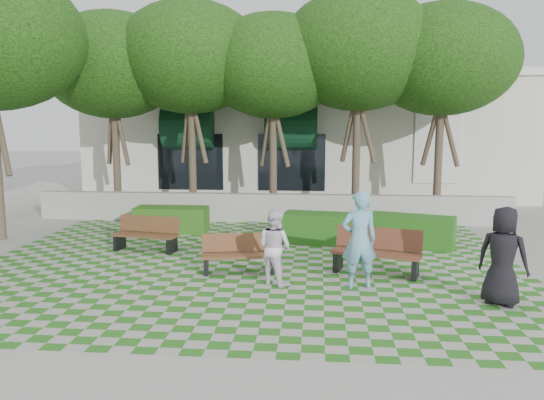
# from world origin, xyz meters

# --- Properties ---
(ground) EXTENTS (90.00, 90.00, 0.00)m
(ground) POSITION_xyz_m (0.00, 0.00, 0.00)
(ground) COLOR gray
(ground) RESTS_ON ground
(lawn) EXTENTS (12.00, 12.00, 0.00)m
(lawn) POSITION_xyz_m (0.00, 1.00, 0.01)
(lawn) COLOR #2B721E
(lawn) RESTS_ON ground
(sidewalk_south) EXTENTS (16.00, 2.00, 0.01)m
(sidewalk_south) POSITION_xyz_m (0.00, -4.70, 0.01)
(sidewalk_south) COLOR #9E9B93
(sidewalk_south) RESTS_ON ground
(retaining_wall) EXTENTS (15.00, 0.36, 0.90)m
(retaining_wall) POSITION_xyz_m (0.00, 6.20, 0.45)
(retaining_wall) COLOR #9E9B93
(retaining_wall) RESTS_ON ground
(bench_east) EXTENTS (1.91, 1.11, 0.95)m
(bench_east) POSITION_xyz_m (2.78, 0.58, 0.46)
(bench_east) COLOR #592F1E
(bench_east) RESTS_ON ground
(bench_mid) EXTENTS (1.61, 0.77, 0.81)m
(bench_mid) POSITION_xyz_m (-0.11, 0.42, 0.39)
(bench_mid) COLOR brown
(bench_mid) RESTS_ON ground
(bench_west) EXTENTS (1.68, 0.83, 0.85)m
(bench_west) POSITION_xyz_m (-2.67, 2.12, 0.41)
(bench_west) COLOR #52311C
(bench_west) RESTS_ON ground
(hedge_east) EXTENTS (2.39, 1.57, 0.78)m
(hedge_east) POSITION_xyz_m (3.89, 3.24, 0.39)
(hedge_east) COLOR #1F5316
(hedge_east) RESTS_ON ground
(hedge_midright) EXTENTS (2.35, 1.25, 0.78)m
(hedge_midright) POSITION_xyz_m (1.76, 3.33, 0.39)
(hedge_midright) COLOR #1D5015
(hedge_midright) RESTS_ON ground
(hedge_midleft) EXTENTS (2.08, 0.84, 0.73)m
(hedge_midleft) POSITION_xyz_m (-2.68, 4.41, 0.36)
(hedge_midleft) COLOR #255316
(hedge_midleft) RESTS_ON ground
(person_blue) EXTENTS (0.77, 0.58, 1.89)m
(person_blue) POSITION_xyz_m (2.33, -0.43, 0.95)
(person_blue) COLOR #6CA8C5
(person_blue) RESTS_ON ground
(person_dark) EXTENTS (1.01, 0.91, 1.74)m
(person_dark) POSITION_xyz_m (4.73, -1.18, 0.87)
(person_dark) COLOR black
(person_dark) RESTS_ON ground
(person_white) EXTENTS (0.92, 0.87, 1.49)m
(person_white) POSITION_xyz_m (0.71, -0.33, 0.75)
(person_white) COLOR white
(person_white) RESTS_ON ground
(tree_row) EXTENTS (17.70, 13.40, 7.41)m
(tree_row) POSITION_xyz_m (-1.86, 5.95, 5.18)
(tree_row) COLOR #47382B
(tree_row) RESTS_ON ground
(building) EXTENTS (18.00, 8.92, 5.15)m
(building) POSITION_xyz_m (0.93, 14.08, 2.52)
(building) COLOR beige
(building) RESTS_ON ground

